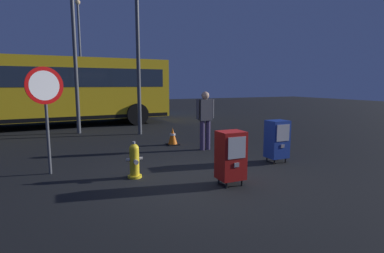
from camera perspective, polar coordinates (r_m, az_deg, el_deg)
name	(u,v)px	position (r m, az deg, el deg)	size (l,w,h in m)	color
ground_plane	(203,180)	(5.98, 2.12, -10.24)	(60.00, 60.00, 0.00)	black
fire_hydrant	(134,161)	(6.17, -10.91, -6.41)	(0.33, 0.32, 0.75)	yellow
newspaper_box_primary	(277,139)	(7.48, 15.89, -2.31)	(0.48, 0.42, 1.02)	black
newspaper_box_secondary	(231,155)	(5.63, 7.40, -5.44)	(0.48, 0.42, 1.02)	black
stop_sign	(45,98)	(6.81, -26.15, 4.91)	(0.71, 0.31, 2.23)	#4C4F54
pedestrian	(205,117)	(8.52, 2.52, 1.81)	(0.55, 0.22, 1.67)	#382D51
traffic_cone	(173,137)	(9.32, -3.70, -1.93)	(0.36, 0.36, 0.53)	black
bus_near	(46,88)	(14.58, -25.99, 6.62)	(10.59, 3.12, 3.00)	gold
bus_far	(72,87)	(18.46, -21.82, 7.01)	(10.65, 3.38, 3.00)	#19519E
street_light_near_left	(137,4)	(11.67, -10.47, 21.99)	(0.32, 0.32, 8.25)	#4C4F54
street_light_far_left	(73,17)	(12.41, -21.74, 18.81)	(0.32, 0.32, 7.47)	#4C4F54
street_light_far_right	(80,49)	(20.84, -20.57, 13.72)	(0.32, 0.32, 7.07)	#4C4F54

